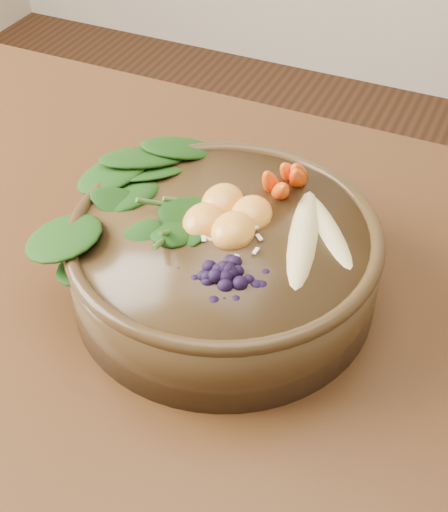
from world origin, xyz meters
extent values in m
cylinder|color=#331C0C|center=(-0.72, 0.37, 0.35)|extent=(0.07, 0.07, 0.71)
cube|color=#523119|center=(0.00, 0.00, 0.73)|extent=(1.60, 0.90, 0.04)
cylinder|color=#463119|center=(-0.14, 0.04, 0.79)|extent=(0.43, 0.43, 0.09)
ellipsoid|color=#E0CC84|center=(-0.04, 0.09, 0.85)|extent=(0.13, 0.16, 0.03)
ellipsoid|color=#E0CC84|center=(-0.06, 0.07, 0.86)|extent=(0.07, 0.18, 0.03)
camera|label=1|loc=(0.10, -0.48, 1.32)|focal=50.00mm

